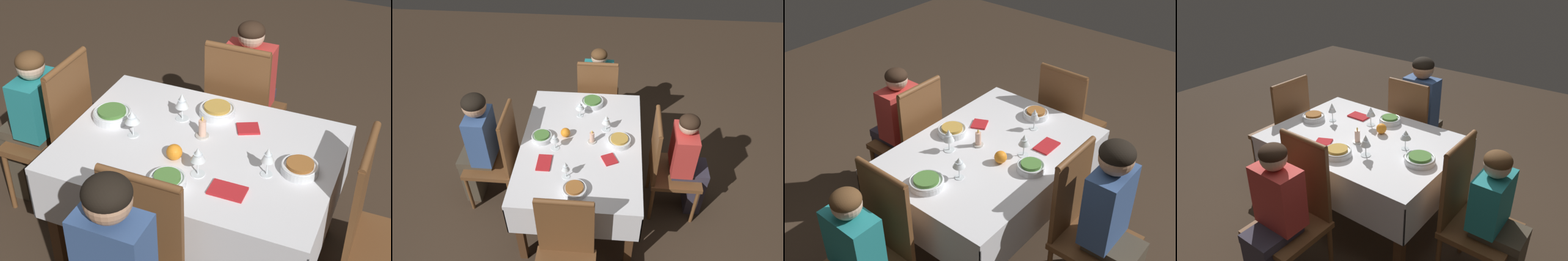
# 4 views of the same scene
# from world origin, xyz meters

# --- Properties ---
(ground_plane) EXTENTS (8.00, 8.00, 0.00)m
(ground_plane) POSITION_xyz_m (0.00, 0.00, 0.00)
(ground_plane) COLOR #3D2D21
(dining_table) EXTENTS (1.39, 0.99, 0.74)m
(dining_table) POSITION_xyz_m (0.00, 0.00, 0.65)
(dining_table) COLOR silver
(dining_table) RESTS_ON ground_plane
(chair_north) EXTENTS (0.43, 0.43, 1.01)m
(chair_north) POSITION_xyz_m (0.01, 0.73, 0.54)
(chair_north) COLOR brown
(chair_north) RESTS_ON ground_plane
(chair_south) EXTENTS (0.43, 0.43, 1.01)m
(chair_south) POSITION_xyz_m (0.02, -0.73, 0.54)
(chair_south) COLOR brown
(chair_south) RESTS_ON ground_plane
(chair_east) EXTENTS (0.43, 0.43, 1.01)m
(chair_east) POSITION_xyz_m (0.93, -0.08, 0.54)
(chair_east) COLOR brown
(chair_east) RESTS_ON ground_plane
(chair_west) EXTENTS (0.43, 0.43, 1.01)m
(chair_west) POSITION_xyz_m (-0.93, 0.03, 0.54)
(chair_west) COLOR brown
(chair_west) RESTS_ON ground_plane
(person_adult_denim) EXTENTS (0.30, 0.34, 1.17)m
(person_adult_denim) POSITION_xyz_m (0.01, 0.89, 0.66)
(person_adult_denim) COLOR #4C4233
(person_adult_denim) RESTS_ON ground_plane
(person_child_red) EXTENTS (0.30, 0.33, 1.06)m
(person_child_red) POSITION_xyz_m (0.02, -0.90, 0.58)
(person_child_red) COLOR #383342
(person_child_red) RESTS_ON ground_plane
(person_child_teal) EXTENTS (0.33, 0.30, 1.02)m
(person_child_teal) POSITION_xyz_m (1.11, -0.08, 0.56)
(person_child_teal) COLOR #4C4233
(person_child_teal) RESTS_ON ground_plane
(bowl_north) EXTENTS (0.17, 0.17, 0.06)m
(bowl_north) POSITION_xyz_m (0.02, 0.33, 0.77)
(bowl_north) COLOR silver
(bowl_north) RESTS_ON dining_table
(wine_glass_north) EXTENTS (0.07, 0.07, 0.16)m
(wine_glass_north) POSITION_xyz_m (-0.08, 0.21, 0.85)
(wine_glass_north) COLOR white
(wine_glass_north) RESTS_ON dining_table
(bowl_south) EXTENTS (0.20, 0.20, 0.06)m
(bowl_south) POSITION_xyz_m (0.02, -0.31, 0.77)
(bowl_south) COLOR silver
(bowl_south) RESTS_ON dining_table
(wine_glass_south) EXTENTS (0.07, 0.07, 0.16)m
(wine_glass_south) POSITION_xyz_m (0.18, -0.20, 0.85)
(wine_glass_south) COLOR white
(wine_glass_south) RESTS_ON dining_table
(bowl_east) EXTENTS (0.21, 0.21, 0.06)m
(bowl_east) POSITION_xyz_m (0.53, -0.05, 0.77)
(bowl_east) COLOR silver
(bowl_east) RESTS_ON dining_table
(wine_glass_east) EXTENTS (0.08, 0.08, 0.15)m
(wine_glass_east) POSITION_xyz_m (0.35, 0.04, 0.85)
(wine_glass_east) COLOR white
(wine_glass_east) RESTS_ON dining_table
(bowl_west) EXTENTS (0.18, 0.18, 0.06)m
(bowl_west) POSITION_xyz_m (-0.52, -0.00, 0.77)
(bowl_west) COLOR silver
(bowl_west) RESTS_ON dining_table
(wine_glass_west) EXTENTS (0.06, 0.06, 0.16)m
(wine_glass_west) POSITION_xyz_m (-0.38, 0.08, 0.85)
(wine_glass_west) COLOR white
(wine_glass_west) RESTS_ON dining_table
(candle_centerpiece) EXTENTS (0.07, 0.07, 0.12)m
(candle_centerpiece) POSITION_xyz_m (0.02, -0.09, 0.79)
(candle_centerpiece) COLOR beige
(candle_centerpiece) RESTS_ON dining_table
(orange_fruit) EXTENTS (0.08, 0.08, 0.08)m
(orange_fruit) POSITION_xyz_m (0.07, 0.14, 0.78)
(orange_fruit) COLOR orange
(orange_fruit) RESTS_ON dining_table
(napkin_red_folded) EXTENTS (0.17, 0.11, 0.01)m
(napkin_red_folded) POSITION_xyz_m (-0.26, 0.27, 0.75)
(napkin_red_folded) COLOR red
(napkin_red_folded) RESTS_ON dining_table
(napkin_spare_side) EXTENTS (0.15, 0.14, 0.01)m
(napkin_spare_side) POSITION_xyz_m (-0.18, -0.24, 0.75)
(napkin_spare_side) COLOR red
(napkin_spare_side) RESTS_ON dining_table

